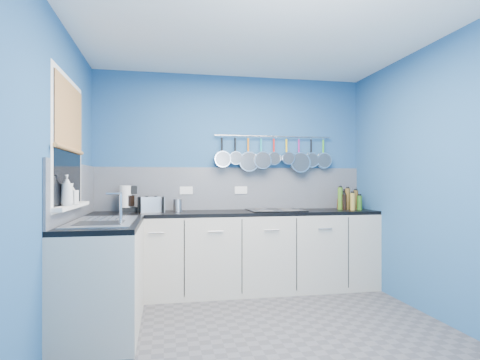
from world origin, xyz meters
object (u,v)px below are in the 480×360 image
object	(u,v)px
soap_bottle_b	(72,194)
coffee_maker	(129,199)
canister	(178,205)
soap_bottle_a	(67,190)
toaster	(151,204)
hob	(275,210)
paper_towel	(126,199)

from	to	relation	value
soap_bottle_b	coffee_maker	world-z (taller)	soap_bottle_b
coffee_maker	canister	xyz separation A→B (m)	(0.53, -0.03, -0.08)
coffee_maker	soap_bottle_a	bearing A→B (deg)	-118.79
soap_bottle_a	toaster	bearing A→B (deg)	63.51
toaster	hob	distance (m)	1.39
soap_bottle_a	hob	bearing A→B (deg)	29.78
hob	toaster	bearing A→B (deg)	177.89
coffee_maker	toaster	bearing A→B (deg)	-28.41
canister	hob	distance (m)	1.11
soap_bottle_a	toaster	xyz separation A→B (m)	(0.59, 1.18, -0.19)
soap_bottle_a	hob	size ratio (longest dim) A/B	0.39
paper_towel	hob	distance (m)	1.67
hob	soap_bottle_b	bearing A→B (deg)	-154.08
paper_towel	coffee_maker	bearing A→B (deg)	39.46
soap_bottle_a	coffee_maker	world-z (taller)	soap_bottle_a
paper_towel	toaster	size ratio (longest dim) A/B	1.11
soap_bottle_b	paper_towel	world-z (taller)	soap_bottle_b
soap_bottle_a	paper_towel	bearing A→B (deg)	75.54
paper_towel	coffee_maker	xyz separation A→B (m)	(0.03, 0.03, -0.00)
soap_bottle_b	toaster	xyz separation A→B (m)	(0.59, 1.01, -0.15)
soap_bottle_a	canister	distance (m)	1.51
soap_bottle_b	coffee_maker	distance (m)	1.13
soap_bottle_a	canister	size ratio (longest dim) A/B	1.74
coffee_maker	hob	world-z (taller)	coffee_maker
hob	coffee_maker	bearing A→B (deg)	175.90
paper_towel	canister	xyz separation A→B (m)	(0.56, -0.00, -0.08)
soap_bottle_b	toaster	size ratio (longest dim) A/B	0.66
soap_bottle_b	paper_towel	xyz separation A→B (m)	(0.31, 1.05, -0.09)
hob	soap_bottle_a	bearing A→B (deg)	-150.22
paper_towel	coffee_maker	distance (m)	0.04
coffee_maker	hob	xyz separation A→B (m)	(1.63, -0.12, -0.14)
toaster	hob	size ratio (longest dim) A/B	0.43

